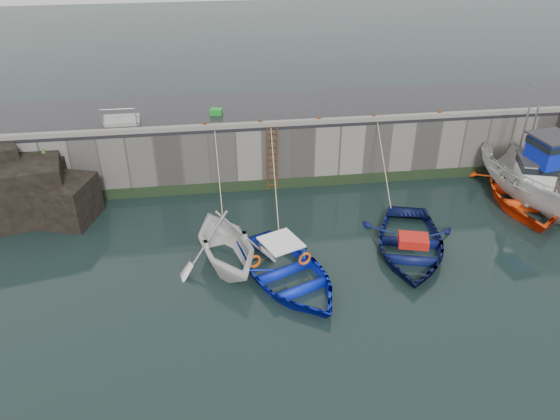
{
  "coord_description": "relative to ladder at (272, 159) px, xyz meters",
  "views": [
    {
      "loc": [
        -4.72,
        -12.93,
        12.57
      ],
      "look_at": [
        -2.18,
        5.94,
        1.2
      ],
      "focal_mm": 35.0,
      "sensor_mm": 36.0,
      "label": 1
    }
  ],
  "objects": [
    {
      "name": "ground",
      "position": [
        2.0,
        -9.91,
        -1.59
      ],
      "size": [
        120.0,
        120.0,
        0.0
      ],
      "primitive_type": "plane",
      "color": "black",
      "rests_on": "ground"
    },
    {
      "name": "bollard_e",
      "position": [
        8.0,
        0.34,
        1.71
      ],
      "size": [
        0.18,
        0.18,
        0.28
      ],
      "primitive_type": "cylinder",
      "color": "#3F1E0F",
      "rests_on": "road_back"
    },
    {
      "name": "rock_outcrop",
      "position": [
        -10.92,
        -0.8,
        -0.33
      ],
      "size": [
        5.85,
        4.24,
        3.41
      ],
      "color": "black",
      "rests_on": "ground"
    },
    {
      "name": "boat_near_navy",
      "position": [
        4.78,
        -5.81,
        -1.59
      ],
      "size": [
        5.31,
        6.4,
        1.15
      ],
      "primitive_type": "imported",
      "rotation": [
        0.0,
        0.0,
        -0.28
      ],
      "color": "#0A1244",
      "rests_on": "ground"
    },
    {
      "name": "fish_crate",
      "position": [
        -2.43,
        1.97,
        1.71
      ],
      "size": [
        0.63,
        0.52,
        0.29
      ],
      "primitive_type": "cube",
      "rotation": [
        0.0,
        0.0,
        -0.26
      ],
      "color": "#188723",
      "rests_on": "road_back"
    },
    {
      "name": "boat_near_white",
      "position": [
        -2.5,
        -5.66,
        -1.59
      ],
      "size": [
        5.15,
        5.6,
        2.48
      ],
      "primitive_type": "imported",
      "rotation": [
        0.0,
        0.0,
        0.27
      ],
      "color": "silver",
      "rests_on": "ground"
    },
    {
      "name": "boat_near_navy_rope",
      "position": [
        4.78,
        -1.61,
        -1.59
      ],
      "size": [
        0.04,
        4.28,
        3.1
      ],
      "primitive_type": null,
      "color": "tan",
      "rests_on": "ground"
    },
    {
      "name": "algae_back",
      "position": [
        2.0,
        0.05,
        -1.34
      ],
      "size": [
        30.0,
        0.08,
        0.5
      ],
      "primitive_type": "cube",
      "color": "black",
      "rests_on": "ground"
    },
    {
      "name": "bollard_b",
      "position": [
        -0.5,
        0.34,
        1.71
      ],
      "size": [
        0.18,
        0.18,
        0.28
      ],
      "primitive_type": "cylinder",
      "color": "#3F1E0F",
      "rests_on": "road_back"
    },
    {
      "name": "bollard_a",
      "position": [
        -3.0,
        0.34,
        1.71
      ],
      "size": [
        0.18,
        0.18,
        0.28
      ],
      "primitive_type": "cylinder",
      "color": "#3F1E0F",
      "rests_on": "road_back"
    },
    {
      "name": "railing",
      "position": [
        -6.75,
        1.33,
        1.77
      ],
      "size": [
        1.6,
        1.05,
        1.0
      ],
      "color": "#A5A8AD",
      "rests_on": "road_back"
    },
    {
      "name": "boat_far_white",
      "position": [
        11.51,
        -2.71,
        -0.52
      ],
      "size": [
        3.44,
        6.88,
        5.54
      ],
      "rotation": [
        0.0,
        0.0,
        0.15
      ],
      "color": "silver",
      "rests_on": "ground"
    },
    {
      "name": "boat_near_blue",
      "position": [
        -0.3,
        -7.06,
        -1.59
      ],
      "size": [
        5.74,
        6.58,
        1.14
      ],
      "primitive_type": "imported",
      "rotation": [
        0.0,
        0.0,
        0.39
      ],
      "color": "#0C20B8",
      "rests_on": "ground"
    },
    {
      "name": "bollard_d",
      "position": [
        4.8,
        0.34,
        1.71
      ],
      "size": [
        0.18,
        0.18,
        0.28
      ],
      "primitive_type": "cylinder",
      "color": "#3F1E0F",
      "rests_on": "road_back"
    },
    {
      "name": "boat_near_blue_rope",
      "position": [
        -0.3,
        -2.24,
        -1.59
      ],
      "size": [
        0.04,
        5.32,
        3.1
      ],
      "primitive_type": null,
      "color": "tan",
      "rests_on": "ground"
    },
    {
      "name": "road_back",
      "position": [
        2.0,
        2.59,
        1.49
      ],
      "size": [
        30.0,
        5.0,
        0.16
      ],
      "primitive_type": "cube",
      "color": "black",
      "rests_on": "quay_back"
    },
    {
      "name": "kerb_back",
      "position": [
        2.0,
        0.24,
        1.67
      ],
      "size": [
        30.0,
        0.3,
        0.2
      ],
      "primitive_type": "cube",
      "color": "slate",
      "rests_on": "road_back"
    },
    {
      "name": "boat_near_white_rope",
      "position": [
        -2.5,
        -1.54,
        -1.59
      ],
      "size": [
        0.04,
        4.16,
        3.1
      ],
      "primitive_type": null,
      "color": "tan",
      "rests_on": "ground"
    },
    {
      "name": "boat_far_orange",
      "position": [
        11.49,
        -2.49,
        -1.13
      ],
      "size": [
        6.78,
        8.08,
        4.43
      ],
      "rotation": [
        0.0,
        0.0,
        -0.3
      ],
      "color": "#FF410D",
      "rests_on": "ground"
    },
    {
      "name": "bollard_c",
      "position": [
        2.2,
        0.34,
        1.71
      ],
      "size": [
        0.18,
        0.18,
        0.28
      ],
      "primitive_type": "cylinder",
      "color": "#3F1E0F",
      "rests_on": "road_back"
    },
    {
      "name": "quay_back",
      "position": [
        2.0,
        2.59,
        -0.09
      ],
      "size": [
        30.0,
        5.0,
        3.0
      ],
      "primitive_type": "cube",
      "color": "slate",
      "rests_on": "ground"
    },
    {
      "name": "ladder",
      "position": [
        0.0,
        0.0,
        0.0
      ],
      "size": [
        0.51,
        0.08,
        3.2
      ],
      "color": "#3F1E0F",
      "rests_on": "ground"
    }
  ]
}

